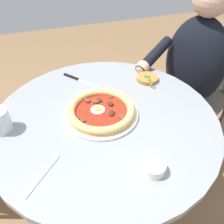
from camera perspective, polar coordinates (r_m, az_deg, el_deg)
ground_plane at (r=1.50m, az=-1.20°, el=-22.61°), size 6.00×6.00×0.02m
dining_table at (r=1.02m, az=-1.64°, el=-8.36°), size 0.89×0.89×0.73m
pizza_on_plate at (r=0.90m, az=-2.73°, el=0.30°), size 0.29×0.29×0.04m
water_glass at (r=0.91m, az=-26.28°, el=-2.15°), size 0.08×0.08×0.09m
steak_knife at (r=1.13m, az=-9.04°, el=8.26°), size 0.17×0.14×0.01m
ramekin_capers at (r=0.73m, az=10.53°, el=-13.52°), size 0.07×0.07×0.03m
olive_pan at (r=1.11m, az=8.85°, el=8.32°), size 0.13×0.10×0.04m
fork_utensil at (r=0.75m, az=-16.91°, el=-14.84°), size 0.13×0.12×0.00m
diner_person at (r=1.49m, az=18.12°, el=4.51°), size 0.43×0.57×1.13m
cafe_chair_diner at (r=1.59m, az=20.99°, el=6.85°), size 0.56×0.56×0.84m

